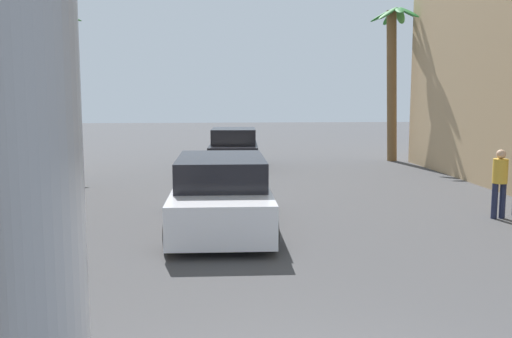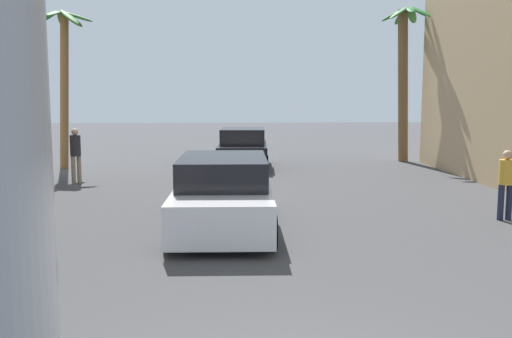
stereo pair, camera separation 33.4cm
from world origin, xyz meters
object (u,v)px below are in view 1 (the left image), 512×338
object	(u,v)px
street_lamp	(508,38)
palm_tree_far_left	(51,63)
pedestrian_far_left	(66,152)
car_far	(234,149)
pedestrian_mid_right	(500,178)
palm_tree_far_right	(393,69)
car_lead	(221,194)

from	to	relation	value
street_lamp	palm_tree_far_left	bearing A→B (deg)	142.75
street_lamp	pedestrian_far_left	world-z (taller)	street_lamp
car_far	street_lamp	bearing A→B (deg)	-58.65
street_lamp	pedestrian_mid_right	distance (m)	3.26
street_lamp	palm_tree_far_right	bearing A→B (deg)	85.06
car_lead	palm_tree_far_right	bearing A→B (deg)	57.61
palm_tree_far_right	pedestrian_far_left	bearing A→B (deg)	-156.26
pedestrian_mid_right	palm_tree_far_left	bearing A→B (deg)	141.56
street_lamp	car_lead	xyz separation A→B (m)	(-6.66, -0.72, -3.45)
street_lamp	palm_tree_far_left	distance (m)	16.27
street_lamp	pedestrian_far_left	xyz separation A→B (m)	(-11.53, 5.82, -3.14)
car_far	palm_tree_far_right	bearing A→B (deg)	12.57
car_far	pedestrian_mid_right	world-z (taller)	pedestrian_mid_right
car_lead	pedestrian_mid_right	bearing A→B (deg)	3.62
pedestrian_mid_right	car_far	bearing A→B (deg)	119.90
car_lead	street_lamp	bearing A→B (deg)	6.13
pedestrian_far_left	car_far	bearing A→B (deg)	35.35
street_lamp	palm_tree_far_left	xyz separation A→B (m)	(-12.95, 9.85, -0.09)
car_lead	palm_tree_far_left	bearing A→B (deg)	120.79
pedestrian_mid_right	pedestrian_far_left	bearing A→B (deg)	151.70
palm_tree_far_right	pedestrian_mid_right	xyz separation A→B (m)	(-1.14, -11.62, -3.02)
car_far	car_lead	bearing A→B (deg)	-93.83
palm_tree_far_left	pedestrian_mid_right	world-z (taller)	palm_tree_far_left
palm_tree_far_right	car_far	bearing A→B (deg)	-167.43
palm_tree_far_left	palm_tree_far_right	bearing A→B (deg)	6.03
palm_tree_far_left	pedestrian_mid_right	size ratio (longest dim) A/B	3.80
street_lamp	pedestrian_mid_right	xyz separation A→B (m)	(-0.16, -0.30, -3.24)
car_far	palm_tree_far_left	bearing A→B (deg)	179.39
car_lead	pedestrian_far_left	xyz separation A→B (m)	(-4.87, 6.53, 0.32)
palm_tree_far_right	pedestrian_mid_right	size ratio (longest dim) A/B	4.07
palm_tree_far_left	pedestrian_far_left	size ratio (longest dim) A/B	3.44
car_lead	pedestrian_mid_right	size ratio (longest dim) A/B	3.19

